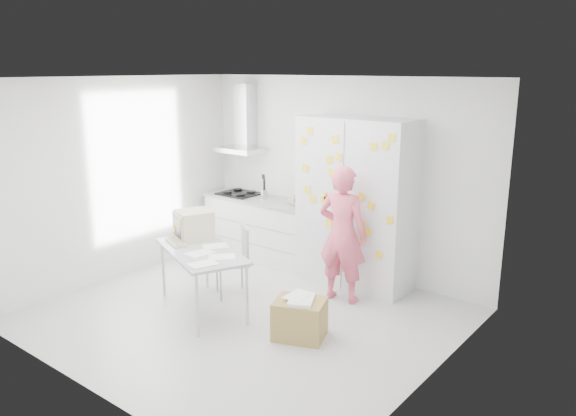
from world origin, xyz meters
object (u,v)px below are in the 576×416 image
Objects in this scene: desk at (196,236)px; person at (342,234)px; chair at (237,256)px; cardboard_box at (300,318)px.

person is at bearing 63.12° from desk.
person reaches higher than chair.
desk is 1.69m from cardboard_box.
cardboard_box is at bearing 18.14° from chair.
desk is at bearing -179.78° from cardboard_box.
person is 1.36m from chair.
person is 1.30m from cardboard_box.
person is 1.90× the size of chair.
desk reaches higher than cardboard_box.
person is 1.77m from desk.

